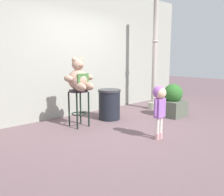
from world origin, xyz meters
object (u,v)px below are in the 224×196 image
bar_stool_with_teddy (79,101)px  planter_with_shrub (173,102)px  teddy_bear (79,78)px  lamppost (154,62)px  child_walking (160,101)px  trash_bin (109,104)px

bar_stool_with_teddy → planter_with_shrub: size_ratio=0.97×
teddy_bear → lamppost: (2.42, 0.05, 0.27)m
child_walking → bar_stool_with_teddy: bearing=25.3°
teddy_bear → child_walking: 1.63m
trash_bin → lamppost: 1.83m
bar_stool_with_teddy → lamppost: lamppost is taller
bar_stool_with_teddy → trash_bin: bearing=0.5°
bar_stool_with_teddy → trash_bin: bar_stool_with_teddy is taller
planter_with_shrub → lamppost: bearing=67.8°
bar_stool_with_teddy → trash_bin: (0.82, 0.01, -0.18)m
bar_stool_with_teddy → lamppost: size_ratio=0.24×
child_walking → trash_bin: (0.27, 1.54, -0.32)m
teddy_bear → trash_bin: size_ratio=0.95×
trash_bin → lamppost: size_ratio=0.22×
bar_stool_with_teddy → child_walking: 1.63m
bar_stool_with_teddy → child_walking: child_walking is taller
teddy_bear → planter_with_shrub: 2.31m
child_walking → planter_with_shrub: child_walking is taller
trash_bin → planter_with_shrub: (1.27, -0.80, 0.01)m
bar_stool_with_teddy → teddy_bear: size_ratio=1.16×
lamppost → planter_with_shrub: 1.24m
teddy_bear → child_walking: size_ratio=0.70×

